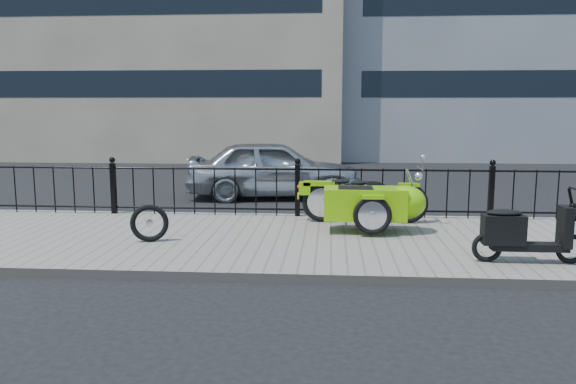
# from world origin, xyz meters

# --- Properties ---
(ground) EXTENTS (120.00, 120.00, 0.00)m
(ground) POSITION_xyz_m (0.00, 0.00, 0.00)
(ground) COLOR black
(ground) RESTS_ON ground
(sidewalk) EXTENTS (30.00, 3.80, 0.12)m
(sidewalk) POSITION_xyz_m (0.00, -0.50, 0.06)
(sidewalk) COLOR gray
(sidewalk) RESTS_ON ground
(curb) EXTENTS (30.00, 0.10, 0.12)m
(curb) POSITION_xyz_m (0.00, 1.44, 0.06)
(curb) COLOR gray
(curb) RESTS_ON ground
(iron_fence) EXTENTS (14.11, 0.11, 1.08)m
(iron_fence) POSITION_xyz_m (0.00, 1.30, 0.59)
(iron_fence) COLOR black
(iron_fence) RESTS_ON sidewalk
(building_tan) EXTENTS (14.00, 8.01, 12.00)m
(building_tan) POSITION_xyz_m (-6.00, 15.99, 6.00)
(building_tan) COLOR tan
(building_tan) RESTS_ON ground
(motorcycle_sidecar) EXTENTS (2.28, 1.48, 0.98)m
(motorcycle_sidecar) POSITION_xyz_m (1.34, 0.17, 0.59)
(motorcycle_sidecar) COLOR black
(motorcycle_sidecar) RESTS_ON sidewalk
(scooter) EXTENTS (1.45, 0.42, 0.98)m
(scooter) POSITION_xyz_m (3.08, -1.65, 0.50)
(scooter) COLOR black
(scooter) RESTS_ON sidewalk
(spare_tire) EXTENTS (0.57, 0.22, 0.57)m
(spare_tire) POSITION_xyz_m (-2.09, -0.90, 0.40)
(spare_tire) COLOR black
(spare_tire) RESTS_ON sidewalk
(sedan_car) EXTENTS (4.22, 2.11, 1.38)m
(sedan_car) POSITION_xyz_m (-0.73, 4.15, 0.69)
(sedan_car) COLOR #A6A8AC
(sedan_car) RESTS_ON ground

